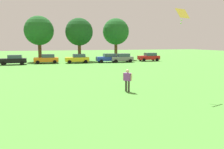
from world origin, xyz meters
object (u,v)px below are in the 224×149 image
object	(u,v)px
parked_car_orange_1	(47,59)
tree_center	(39,31)
adult_bystander	(127,78)
parked_car_yellow_2	(77,58)
tree_far_right	(116,32)
parked_car_blue_3	(108,58)
tree_right	(79,32)
parked_car_red_5	(149,57)
parked_car_black_0	(14,60)
parked_car_gray_4	(122,58)
kite	(182,14)

from	to	relation	value
parked_car_orange_1	tree_center	xyz separation A→B (m)	(-1.21, 5.44, 5.25)
parked_car_orange_1	adult_bystander	bearing A→B (deg)	102.08
parked_car_yellow_2	tree_far_right	bearing A→B (deg)	-142.95
parked_car_orange_1	parked_car_blue_3	xyz separation A→B (m)	(11.33, -0.98, 0.00)
tree_right	parked_car_blue_3	bearing A→B (deg)	-48.46
tree_center	parked_car_red_5	bearing A→B (deg)	-14.74
parked_car_orange_1	parked_car_red_5	world-z (taller)	same
tree_right	parked_car_orange_1	bearing A→B (deg)	-147.03
tree_right	tree_center	bearing A→B (deg)	171.80
parked_car_black_0	parked_car_blue_3	bearing A→B (deg)	179.78
parked_car_orange_1	parked_car_blue_3	bearing A→B (deg)	175.04
parked_car_blue_3	parked_car_yellow_2	bearing A→B (deg)	-1.97
parked_car_red_5	parked_car_gray_4	bearing A→B (deg)	11.31
parked_car_gray_4	tree_far_right	distance (m)	9.73
adult_bystander	tree_far_right	size ratio (longest dim) A/B	0.19
adult_bystander	parked_car_black_0	bearing A→B (deg)	-12.95
parked_car_black_0	parked_car_red_5	bearing A→B (deg)	-178.43
kite	parked_car_yellow_2	size ratio (longest dim) A/B	0.28
parked_car_orange_1	parked_car_yellow_2	world-z (taller)	same
parked_car_gray_4	tree_right	distance (m)	10.62
parked_car_black_0	parked_car_gray_4	distance (m)	19.45
kite	parked_car_gray_4	distance (m)	28.10
tree_center	tree_right	size ratio (longest dim) A/B	1.03
tree_center	tree_right	distance (m)	7.93
kite	parked_car_blue_3	world-z (taller)	kite
parked_car_yellow_2	parked_car_gray_4	size ratio (longest dim) A/B	1.00
parked_car_gray_4	adult_bystander	bearing A→B (deg)	72.03
adult_bystander	parked_car_yellow_2	xyz separation A→B (m)	(-0.26, 26.06, -0.18)
parked_car_black_0	tree_center	world-z (taller)	tree_center
parked_car_blue_3	tree_far_right	world-z (taller)	tree_far_right
tree_far_right	tree_right	bearing A→B (deg)	-165.21
parked_car_red_5	adult_bystander	bearing A→B (deg)	61.38
tree_right	parked_car_black_0	bearing A→B (deg)	-156.65
adult_bystander	tree_far_right	bearing A→B (deg)	-52.19
adult_bystander	tree_far_right	distance (m)	35.12
adult_bystander	tree_far_right	xyz separation A→B (m)	(9.49, 33.42, 5.14)
adult_bystander	parked_car_gray_4	xyz separation A→B (m)	(8.23, 25.37, -0.18)
tree_far_right	kite	bearing A→B (deg)	-99.77
parked_car_gray_4	parked_car_red_5	bearing A→B (deg)	-168.69
kite	parked_car_orange_1	size ratio (longest dim) A/B	0.28
tree_center	parked_car_gray_4	bearing A→B (deg)	-24.49
adult_bystander	parked_car_black_0	world-z (taller)	adult_bystander
parked_car_yellow_2	parked_car_blue_3	world-z (taller)	same
parked_car_yellow_2	tree_far_right	distance (m)	13.32
parked_car_orange_1	tree_right	distance (m)	9.39
parked_car_black_0	parked_car_orange_1	bearing A→B (deg)	-170.45
parked_car_black_0	parked_car_gray_4	xyz separation A→B (m)	(19.44, -0.55, 0.00)
parked_car_blue_3	tree_right	world-z (taller)	tree_right
parked_car_orange_1	parked_car_blue_3	size ratio (longest dim) A/B	1.00
adult_bystander	kite	xyz separation A→B (m)	(3.41, -1.88, 4.75)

